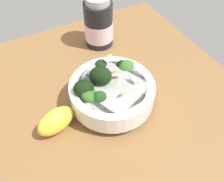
{
  "coord_description": "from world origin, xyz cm",
  "views": [
    {
      "loc": [
        -12.74,
        -30.52,
        43.51
      ],
      "look_at": [
        3.78,
        0.68,
        4.0
      ],
      "focal_mm": 41.23,
      "sensor_mm": 36.0,
      "label": 1
    }
  ],
  "objects": [
    {
      "name": "bottle_tall",
      "position": [
        10.69,
        21.07,
        5.85
      ],
      "size": [
        7.44,
        7.44,
        13.47
      ],
      "color": "black",
      "rests_on": "ground_plane"
    },
    {
      "name": "ground_plane",
      "position": [
        0.0,
        0.0,
        -1.78
      ],
      "size": [
        66.97,
        66.97,
        3.56
      ],
      "primitive_type": "cube",
      "color": "brown"
    },
    {
      "name": "lemon_wedge",
      "position": [
        -8.89,
        0.14,
        2.56
      ],
      "size": [
        8.76,
        6.15,
        5.12
      ],
      "primitive_type": "ellipsoid",
      "rotation": [
        0.0,
        0.0,
        0.28
      ],
      "color": "yellow",
      "rests_on": "ground_plane"
    },
    {
      "name": "bowl_of_broccoli",
      "position": [
        3.58,
        0.93,
        3.94
      ],
      "size": [
        17.52,
        17.52,
        9.82
      ],
      "color": "white",
      "rests_on": "ground_plane"
    }
  ]
}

